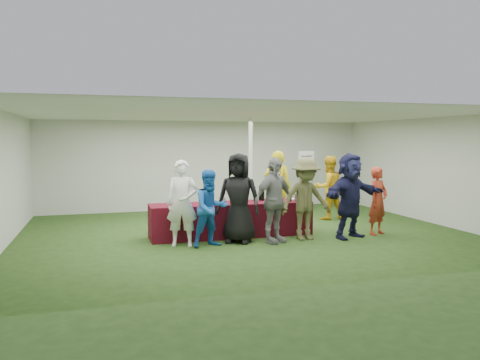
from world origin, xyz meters
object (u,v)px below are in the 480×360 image
object	(u,v)px
staff_back	(328,188)
customer_2	(239,198)
dump_bucket	(300,197)
wine_list_sign	(306,167)
customer_3	(274,200)
serving_table	(231,219)
customer_5	(350,196)
staff_pourer	(277,187)
customer_0	(182,203)
customer_1	(211,208)
customer_6	(378,201)
customer_4	(306,199)

from	to	relation	value
staff_back	customer_2	bearing A→B (deg)	28.97
dump_bucket	wine_list_sign	bearing A→B (deg)	63.09
customer_3	serving_table	bearing A→B (deg)	100.97
serving_table	customer_2	distance (m)	0.86
wine_list_sign	customer_5	bearing A→B (deg)	-100.59
serving_table	wine_list_sign	size ratio (longest dim) A/B	2.00
staff_pourer	customer_0	size ratio (longest dim) A/B	1.07
wine_list_sign	customer_5	xyz separation A→B (m)	(-0.72, -3.85, -0.39)
staff_pourer	customer_3	xyz separation A→B (m)	(-0.86, -2.03, -0.04)
serving_table	customer_1	distance (m)	1.16
customer_0	customer_5	distance (m)	3.64
customer_3	customer_5	distance (m)	1.76
customer_3	customer_6	xyz separation A→B (m)	(2.56, 0.14, -0.12)
serving_table	wine_list_sign	distance (m)	4.40
staff_back	customer_3	size ratio (longest dim) A/B	0.96
customer_2	customer_4	distance (m)	1.46
wine_list_sign	customer_3	bearing A→B (deg)	-122.92
serving_table	customer_4	world-z (taller)	customer_4
wine_list_sign	staff_back	world-z (taller)	wine_list_sign
wine_list_sign	customer_4	xyz separation A→B (m)	(-1.72, -3.73, -0.44)
customer_0	customer_1	distance (m)	0.59
serving_table	customer_4	distance (m)	1.71
customer_4	customer_6	xyz separation A→B (m)	(1.80, 0.04, -0.11)
dump_bucket	customer_2	bearing A→B (deg)	-164.77
customer_4	dump_bucket	bearing A→B (deg)	76.06
staff_pourer	serving_table	bearing A→B (deg)	58.31
dump_bucket	staff_pourer	xyz separation A→B (m)	(-0.03, 1.34, 0.09)
wine_list_sign	dump_bucket	bearing A→B (deg)	-116.91
customer_2	customer_0	bearing A→B (deg)	-149.45
customer_4	customer_1	bearing A→B (deg)	179.47
customer_2	customer_4	size ratio (longest dim) A/B	1.07
dump_bucket	customer_1	bearing A→B (deg)	-163.81
wine_list_sign	customer_1	distance (m)	5.40
customer_0	customer_2	xyz separation A→B (m)	(1.18, 0.01, 0.06)
staff_back	customer_0	distance (m)	4.76
staff_back	customer_5	size ratio (longest dim) A/B	0.92
staff_back	customer_6	world-z (taller)	staff_back
serving_table	customer_0	xyz separation A→B (m)	(-1.21, -0.65, 0.50)
customer_0	customer_4	distance (m)	2.63
customer_6	customer_3	bearing A→B (deg)	159.80
customer_0	customer_5	bearing A→B (deg)	10.94
staff_pourer	customer_0	xyz separation A→B (m)	(-2.73, -1.77, -0.06)
staff_pourer	customer_3	world-z (taller)	staff_pourer
customer_5	customer_6	distance (m)	0.83
staff_back	customer_5	xyz separation A→B (m)	(-0.67, -2.31, 0.08)
customer_4	customer_3	bearing A→B (deg)	-174.55
customer_3	customer_0	bearing A→B (deg)	147.18
customer_1	customer_5	size ratio (longest dim) A/B	0.83
customer_6	dump_bucket	bearing A→B (deg)	138.51
staff_pourer	customer_1	distance (m)	2.96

